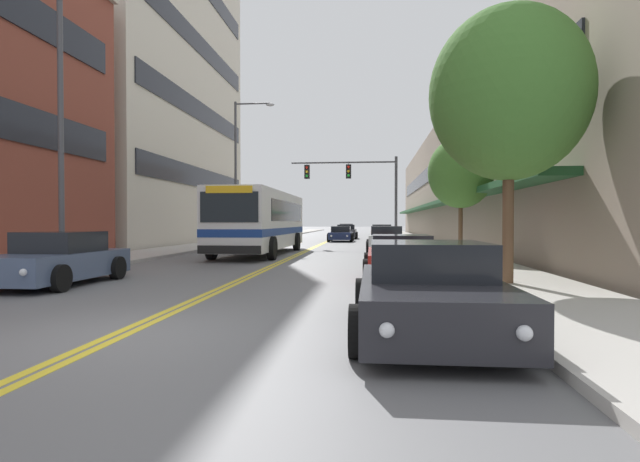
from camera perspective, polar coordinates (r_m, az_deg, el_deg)
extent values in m
plane|color=slate|center=(43.94, 1.18, -1.04)|extent=(240.00, 240.00, 0.00)
cube|color=#B2ADA5|center=(45.06, -7.81, -0.91)|extent=(3.13, 106.00, 0.14)
cube|color=#B2ADA5|center=(43.94, 10.41, -0.97)|extent=(3.13, 106.00, 0.14)
cube|color=yellow|center=(43.95, 1.05, -1.03)|extent=(0.14, 106.00, 0.01)
cube|color=yellow|center=(43.93, 1.31, -1.04)|extent=(0.14, 106.00, 0.01)
cube|color=beige|center=(42.12, -21.67, 18.81)|extent=(12.00, 22.40, 29.01)
cube|color=black|center=(37.85, -13.39, 5.92)|extent=(0.08, 20.60, 1.40)
cube|color=black|center=(38.56, -13.42, 13.10)|extent=(0.08, 20.60, 1.40)
cube|color=black|center=(39.85, -13.45, 19.91)|extent=(0.08, 20.60, 1.40)
cube|color=gray|center=(44.87, 17.88, 5.16)|extent=(8.00, 68.00, 9.72)
cube|color=#1E4C28|center=(44.05, 12.06, 2.72)|extent=(1.10, 61.20, 0.24)
cube|color=black|center=(44.31, 12.74, 6.76)|extent=(0.08, 61.20, 1.40)
cube|color=silver|center=(25.04, -6.71, 1.26)|extent=(2.55, 11.38, 2.69)
cube|color=navy|center=(25.05, -6.70, 0.02)|extent=(2.57, 11.40, 0.32)
cube|color=black|center=(25.60, -6.43, 2.22)|extent=(2.58, 8.87, 0.97)
cube|color=black|center=(19.52, -10.35, 2.73)|extent=(2.29, 0.04, 1.18)
cube|color=yellow|center=(19.54, -10.36, 4.70)|extent=(1.83, 0.06, 0.28)
cube|color=black|center=(19.52, -10.35, -2.12)|extent=(2.50, 0.08, 0.32)
cylinder|color=black|center=(21.68, -12.29, -1.89)|extent=(0.30, 1.00, 1.00)
cylinder|color=black|center=(21.02, -5.51, -1.97)|extent=(0.30, 1.00, 1.00)
cylinder|color=black|center=(28.41, -7.90, -1.19)|extent=(0.30, 1.00, 1.00)
cylinder|color=black|center=(27.91, -2.69, -1.22)|extent=(0.30, 1.00, 1.00)
cube|color=beige|center=(38.85, -5.90, -0.60)|extent=(1.81, 4.15, 0.64)
cube|color=black|center=(39.00, -5.86, 0.19)|extent=(1.55, 1.83, 0.44)
cylinder|color=black|center=(37.80, -7.67, -0.93)|extent=(0.22, 0.61, 0.61)
cylinder|color=black|center=(37.41, -4.92, -0.94)|extent=(0.22, 0.61, 0.61)
cylinder|color=black|center=(40.30, -6.82, -0.80)|extent=(0.22, 0.61, 0.61)
cylinder|color=black|center=(39.94, -4.23, -0.82)|extent=(0.22, 0.61, 0.61)
sphere|color=silver|center=(36.94, -7.53, -0.64)|extent=(0.16, 0.16, 0.16)
sphere|color=silver|center=(36.66, -5.60, -0.65)|extent=(0.16, 0.16, 0.16)
cube|color=red|center=(41.02, -6.20, -0.47)|extent=(0.18, 0.04, 0.10)
cube|color=red|center=(40.77, -4.41, -0.48)|extent=(0.18, 0.04, 0.10)
cube|color=#475675|center=(14.41, -27.83, -3.46)|extent=(1.81, 4.17, 0.65)
cube|color=black|center=(14.51, -27.49, -1.10)|extent=(1.56, 1.83, 0.52)
cylinder|color=black|center=(12.84, -27.57, -4.82)|extent=(0.22, 0.64, 0.64)
cylinder|color=black|center=(16.00, -28.03, -3.68)|extent=(0.22, 0.64, 0.64)
cylinder|color=black|center=(15.05, -22.14, -3.93)|extent=(0.22, 0.64, 0.64)
sphere|color=silver|center=(12.33, -30.80, -4.08)|extent=(0.16, 0.16, 0.16)
cube|color=red|center=(16.51, -25.69, -2.77)|extent=(0.18, 0.04, 0.10)
cube|color=red|center=(15.87, -21.67, -2.89)|extent=(0.18, 0.04, 0.10)
cube|color=#232328|center=(7.35, 12.33, -7.71)|extent=(1.90, 4.38, 0.63)
cube|color=black|center=(7.46, 12.20, -3.18)|extent=(1.64, 1.93, 0.51)
cylinder|color=black|center=(6.00, 4.39, -11.34)|extent=(0.22, 0.64, 0.64)
cylinder|color=black|center=(6.27, 22.82, -10.89)|extent=(0.22, 0.64, 0.64)
cylinder|color=black|center=(8.67, 4.84, -7.49)|extent=(0.22, 0.64, 0.64)
cylinder|color=black|center=(8.86, 17.64, -7.36)|extent=(0.22, 0.64, 0.64)
sphere|color=silver|center=(5.13, 7.65, -11.17)|extent=(0.16, 0.16, 0.16)
sphere|color=silver|center=(5.34, 22.34, -10.75)|extent=(0.16, 0.16, 0.16)
cube|color=red|center=(9.48, 6.68, -5.52)|extent=(0.18, 0.04, 0.10)
cube|color=red|center=(9.60, 14.92, -5.47)|extent=(0.18, 0.04, 0.10)
cube|color=white|center=(27.41, 7.56, -1.18)|extent=(1.89, 4.78, 0.75)
cube|color=black|center=(27.59, 7.56, 0.08)|extent=(1.62, 2.10, 0.46)
cylinder|color=black|center=(25.93, 5.53, -1.83)|extent=(0.22, 0.61, 0.61)
cylinder|color=black|center=(25.99, 9.79, -1.83)|extent=(0.22, 0.61, 0.61)
cylinder|color=black|center=(28.89, 5.56, -1.53)|extent=(0.22, 0.61, 0.61)
cylinder|color=black|center=(28.95, 9.39, -1.53)|extent=(0.22, 0.61, 0.61)
sphere|color=silver|center=(24.99, 6.22, -1.31)|extent=(0.16, 0.16, 0.16)
sphere|color=silver|center=(25.04, 9.24, -1.31)|extent=(0.16, 0.16, 0.16)
cube|color=red|center=(29.80, 6.12, -0.93)|extent=(0.18, 0.04, 0.10)
cube|color=red|center=(29.84, 8.73, -0.93)|extent=(0.18, 0.04, 0.10)
cube|color=maroon|center=(14.06, 9.28, -3.51)|extent=(1.83, 4.26, 0.61)
cube|color=black|center=(14.20, 9.25, -1.33)|extent=(1.58, 1.87, 0.44)
cylinder|color=black|center=(12.74, 5.41, -4.68)|extent=(0.22, 0.67, 0.67)
cylinder|color=black|center=(12.86, 13.82, -4.65)|extent=(0.22, 0.67, 0.67)
cylinder|color=black|center=(15.37, 5.48, -3.70)|extent=(0.22, 0.67, 0.67)
cylinder|color=black|center=(15.47, 12.46, -3.69)|extent=(0.22, 0.67, 0.67)
sphere|color=silver|center=(11.89, 6.82, -4.19)|extent=(0.16, 0.16, 0.16)
sphere|color=silver|center=(11.98, 12.97, -4.17)|extent=(0.16, 0.16, 0.16)
cube|color=red|center=(16.17, 6.49, -2.80)|extent=(0.18, 0.04, 0.10)
cube|color=red|center=(16.24, 11.15, -2.80)|extent=(0.18, 0.04, 0.10)
cube|color=#BCAD89|center=(41.58, 7.05, -0.47)|extent=(1.78, 4.68, 0.67)
cube|color=black|center=(41.75, 7.04, 0.37)|extent=(1.53, 2.06, 0.55)
cylinder|color=black|center=(40.12, 5.79, -0.81)|extent=(0.22, 0.60, 0.60)
cylinder|color=black|center=(40.16, 8.39, -0.82)|extent=(0.22, 0.60, 0.60)
cylinder|color=black|center=(43.03, 5.79, -0.69)|extent=(0.22, 0.60, 0.60)
cylinder|color=black|center=(43.06, 8.22, -0.69)|extent=(0.22, 0.60, 0.60)
sphere|color=silver|center=(39.21, 6.21, -0.51)|extent=(0.16, 0.16, 0.16)
sphere|color=silver|center=(39.24, 8.03, -0.52)|extent=(0.16, 0.16, 0.16)
cube|color=red|center=(43.92, 6.15, -0.35)|extent=(0.18, 0.04, 0.10)
cube|color=red|center=(43.95, 7.82, -0.35)|extent=(0.18, 0.04, 0.10)
cube|color=#19234C|center=(40.96, 2.40, -0.53)|extent=(1.76, 4.41, 0.57)
cube|color=black|center=(41.12, 2.42, 0.21)|extent=(1.51, 1.94, 0.48)
cylinder|color=black|center=(39.66, 0.98, -0.77)|extent=(0.22, 0.68, 0.68)
cylinder|color=black|center=(39.55, 3.59, -0.78)|extent=(0.22, 0.68, 0.68)
cylinder|color=black|center=(42.39, 1.29, -0.65)|extent=(0.22, 0.68, 0.68)
cylinder|color=black|center=(42.29, 3.73, -0.66)|extent=(0.22, 0.68, 0.68)
sphere|color=silver|center=(38.78, 1.30, -0.58)|extent=(0.16, 0.16, 0.16)
sphere|color=silver|center=(38.70, 3.11, -0.58)|extent=(0.16, 0.16, 0.16)
cube|color=red|center=(43.21, 1.74, -0.41)|extent=(0.18, 0.04, 0.10)
cube|color=red|center=(43.14, 3.42, -0.41)|extent=(0.18, 0.04, 0.10)
cube|color=#B7B7BC|center=(60.02, 3.04, 0.03)|extent=(1.76, 4.78, 0.74)
cube|color=black|center=(60.20, 3.05, 0.61)|extent=(1.52, 2.10, 0.46)
cylinder|color=black|center=(58.60, 2.09, -0.22)|extent=(0.22, 0.60, 0.60)
cylinder|color=black|center=(58.51, 3.86, -0.23)|extent=(0.22, 0.60, 0.60)
cylinder|color=black|center=(61.55, 2.27, -0.16)|extent=(0.22, 0.60, 0.60)
cylinder|color=black|center=(61.47, 3.95, -0.16)|extent=(0.22, 0.60, 0.60)
sphere|color=silver|center=(57.65, 2.31, 0.03)|extent=(0.16, 0.16, 0.16)
sphere|color=silver|center=(57.59, 3.54, 0.03)|extent=(0.16, 0.16, 0.16)
cube|color=red|center=(62.45, 2.57, 0.11)|extent=(0.18, 0.04, 0.10)
cube|color=red|center=(62.39, 3.73, 0.10)|extent=(0.18, 0.04, 0.10)
cube|color=#38383D|center=(47.59, 3.01, -0.24)|extent=(1.88, 4.20, 0.73)
cube|color=black|center=(47.75, 3.02, 0.47)|extent=(1.62, 1.85, 0.44)
cylinder|color=black|center=(46.35, 1.74, -0.55)|extent=(0.22, 0.62, 0.62)
cylinder|color=black|center=(46.26, 4.12, -0.55)|extent=(0.22, 0.62, 0.62)
cylinder|color=black|center=(48.95, 1.96, -0.46)|extent=(0.22, 0.62, 0.62)
cylinder|color=black|center=(48.86, 4.21, -0.47)|extent=(0.22, 0.62, 0.62)
sphere|color=silver|center=(45.51, 2.05, -0.25)|extent=(0.16, 0.16, 0.16)
sphere|color=silver|center=(45.44, 3.70, -0.25)|extent=(0.16, 0.16, 0.16)
cube|color=red|center=(49.73, 2.35, -0.14)|extent=(0.18, 0.04, 0.10)
cube|color=red|center=(49.67, 3.91, -0.14)|extent=(0.18, 0.04, 0.10)
cylinder|color=#47474C|center=(33.14, 8.68, 3.36)|extent=(0.18, 0.18, 5.89)
cylinder|color=#47474C|center=(33.35, 2.68, 7.83)|extent=(6.93, 0.11, 0.11)
cube|color=black|center=(33.27, 3.28, 6.81)|extent=(0.34, 0.26, 0.92)
sphere|color=red|center=(33.14, 3.27, 7.31)|extent=(0.18, 0.18, 0.18)
sphere|color=yellow|center=(33.11, 3.27, 6.84)|extent=(0.18, 0.18, 0.18)
sphere|color=green|center=(33.08, 3.27, 6.36)|extent=(0.18, 0.18, 0.18)
cylinder|color=black|center=(33.33, 3.28, 7.72)|extent=(0.02, 0.02, 0.14)
cube|color=black|center=(33.51, -1.49, 6.77)|extent=(0.34, 0.26, 0.92)
sphere|color=red|center=(33.38, -1.53, 7.27)|extent=(0.18, 0.18, 0.18)
sphere|color=yellow|center=(33.35, -1.53, 6.80)|extent=(0.18, 0.18, 0.18)
sphere|color=green|center=(33.32, -1.53, 6.33)|extent=(0.18, 0.18, 0.18)
cylinder|color=black|center=(33.56, -1.49, 7.67)|extent=(0.02, 0.02, 0.14)
cylinder|color=#47474C|center=(16.34, -27.50, 9.77)|extent=(0.16, 0.16, 8.23)
cylinder|color=#47474C|center=(33.43, -9.62, 6.42)|extent=(0.16, 0.16, 9.48)
cylinder|color=#47474C|center=(33.89, -7.69, 14.23)|extent=(2.32, 0.10, 0.10)
ellipsoid|color=#B2B2B7|center=(33.62, -5.70, 14.17)|extent=(0.56, 0.28, 0.20)
cylinder|color=brown|center=(12.81, 20.69, 0.98)|extent=(0.26, 0.26, 2.94)
ellipsoid|color=#42752D|center=(13.17, 20.78, 14.45)|extent=(3.76, 3.76, 4.14)
cylinder|color=brown|center=(21.97, 15.76, 0.30)|extent=(0.18, 0.18, 2.39)
ellipsoid|color=#42752D|center=(22.07, 15.79, 6.45)|extent=(2.75, 2.75, 3.02)
cylinder|color=red|center=(15.68, 14.63, -3.21)|extent=(0.22, 0.22, 0.63)
sphere|color=red|center=(15.66, 14.63, -1.86)|extent=(0.20, 0.20, 0.20)
cylinder|color=red|center=(15.65, 14.08, -2.96)|extent=(0.08, 0.10, 0.10)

